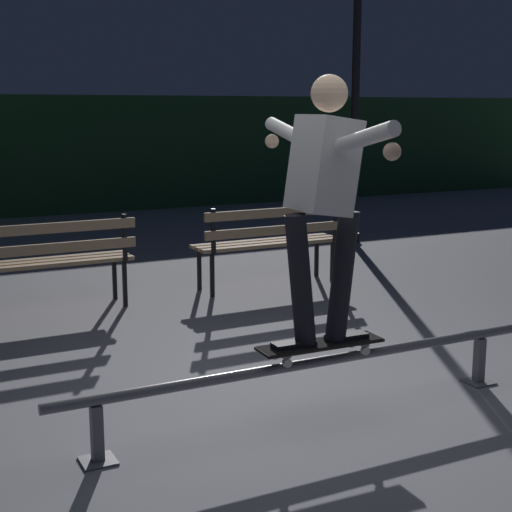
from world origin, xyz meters
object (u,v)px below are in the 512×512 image
skateboard (320,345)px  park_bench_left_center (271,237)px  grind_rail (313,370)px  skateboarder (324,188)px  park_bench_leftmost (45,256)px  lamp_post_right (356,59)px

skateboard → park_bench_left_center: 3.38m
grind_rail → skateboarder: 1.09m
park_bench_leftmost → lamp_post_right: (4.61, 1.95, 1.94)m
skateboard → park_bench_left_center: bearing=67.0°
park_bench_leftmost → grind_rail: bearing=-73.6°
grind_rail → park_bench_leftmost: size_ratio=1.99×
skateboard → skateboarder: size_ratio=0.50×
skateboard → grind_rail: bearing=-180.0°
skateboarder → lamp_post_right: 6.33m
skateboard → park_bench_leftmost: bearing=107.3°
skateboard → skateboarder: 0.94m
skateboard → park_bench_leftmost: 3.26m
grind_rail → lamp_post_right: size_ratio=0.82×
grind_rail → skateboard: 0.16m
park_bench_left_center → lamp_post_right: 3.60m
grind_rail → park_bench_leftmost: 3.26m
grind_rail → lamp_post_right: lamp_post_right is taller
park_bench_leftmost → lamp_post_right: lamp_post_right is taller
skateboarder → park_bench_left_center: 3.49m
skateboarder → lamp_post_right: bearing=54.4°
park_bench_leftmost → lamp_post_right: 5.37m
skateboarder → grind_rail: bearing=179.9°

